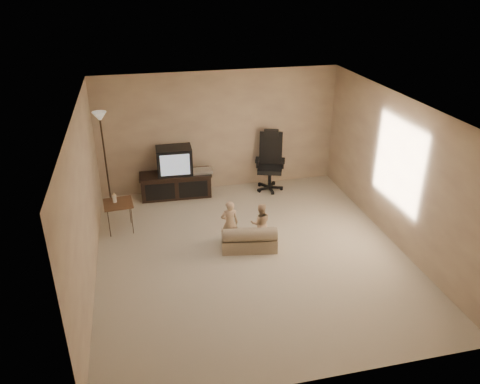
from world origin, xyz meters
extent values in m
plane|color=#B7A891|center=(0.00, 0.00, 0.00)|extent=(5.50, 5.50, 0.00)
plane|color=silver|center=(0.00, 0.00, 2.50)|extent=(5.50, 5.50, 0.00)
plane|color=#C9B28C|center=(0.00, 2.75, 1.25)|extent=(5.00, 0.00, 5.00)
plane|color=#C9B28C|center=(0.00, -2.75, 1.25)|extent=(5.00, 0.00, 5.00)
plane|color=#C9B28C|center=(-2.50, 0.00, 1.25)|extent=(0.00, 5.50, 5.50)
plane|color=#C9B28C|center=(2.50, 0.00, 1.25)|extent=(0.00, 5.50, 5.50)
cube|color=black|center=(-0.98, 2.49, 0.23)|extent=(1.43, 0.55, 0.45)
cube|color=black|center=(-0.98, 2.49, 0.48)|extent=(1.47, 0.60, 0.04)
cube|color=black|center=(-1.32, 2.24, 0.23)|extent=(0.59, 0.04, 0.34)
cube|color=black|center=(-0.66, 2.22, 0.23)|extent=(0.59, 0.04, 0.34)
cube|color=black|center=(-0.98, 2.51, 0.78)|extent=(0.72, 0.53, 0.56)
cube|color=silver|center=(-0.99, 2.25, 0.78)|extent=(0.58, 0.03, 0.43)
cube|color=silver|center=(-0.43, 2.42, 0.54)|extent=(0.41, 0.30, 0.06)
cylinder|color=black|center=(1.00, 2.33, 0.25)|extent=(0.07, 0.07, 0.40)
cube|color=black|center=(1.00, 2.33, 0.48)|extent=(0.64, 0.64, 0.09)
cube|color=black|center=(1.07, 2.56, 0.86)|extent=(0.51, 0.32, 0.71)
cube|color=black|center=(1.07, 2.56, 1.19)|extent=(0.32, 0.19, 0.16)
cube|color=black|center=(0.74, 2.42, 0.67)|extent=(0.16, 0.29, 0.04)
cube|color=black|center=(1.25, 2.24, 0.67)|extent=(0.16, 0.29, 0.04)
cube|color=brown|center=(-2.11, 1.29, 0.54)|extent=(0.54, 0.54, 0.03)
cylinder|color=black|center=(-2.29, 1.08, 0.27)|extent=(0.01, 0.01, 0.55)
cylinder|color=black|center=(-1.90, 1.11, 0.27)|extent=(0.01, 0.01, 0.55)
cylinder|color=black|center=(-2.33, 1.47, 0.27)|extent=(0.01, 0.01, 0.55)
cylinder|color=black|center=(-1.93, 1.51, 0.27)|extent=(0.01, 0.01, 0.55)
cylinder|color=silver|center=(-2.17, 1.33, 0.62)|extent=(0.07, 0.07, 0.14)
cone|color=beige|center=(-2.17, 1.33, 0.72)|extent=(0.06, 0.06, 0.05)
cylinder|color=black|center=(-2.30, 2.22, 0.02)|extent=(0.30, 0.30, 0.03)
cylinder|color=black|center=(-2.30, 2.22, 0.93)|extent=(0.03, 0.03, 1.85)
cone|color=beige|center=(-2.30, 2.22, 1.87)|extent=(0.26, 0.26, 0.17)
cube|color=tan|center=(0.01, 0.20, 0.12)|extent=(0.99, 0.64, 0.24)
cylinder|color=tan|center=(-0.01, 0.04, 0.34)|extent=(0.93, 0.36, 0.22)
imported|color=#D9B188|center=(-0.29, 0.36, 0.41)|extent=(0.31, 0.23, 0.83)
imported|color=#D9B188|center=(0.25, 0.34, 0.36)|extent=(0.38, 0.24, 0.72)
camera|label=1|loc=(-1.66, -6.39, 4.31)|focal=35.00mm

